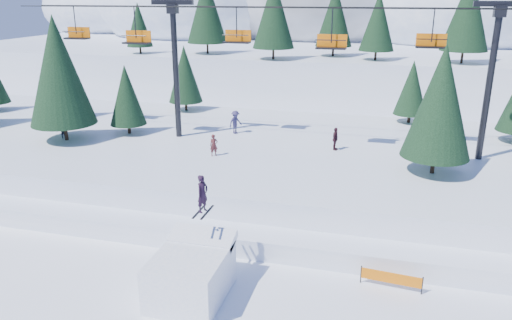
% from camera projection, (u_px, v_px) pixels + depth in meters
% --- Properties ---
extents(ground, '(160.00, 160.00, 0.00)m').
position_uv_depth(ground, '(209.00, 316.00, 21.48)').
color(ground, white).
rests_on(ground, ground).
extents(mid_shelf, '(70.00, 22.00, 2.50)m').
position_uv_depth(mid_shelf, '(291.00, 160.00, 37.58)').
color(mid_shelf, white).
rests_on(mid_shelf, ground).
extents(berm, '(70.00, 6.00, 1.10)m').
position_uv_depth(berm, '(257.00, 225.00, 28.64)').
color(berm, white).
rests_on(berm, ground).
extents(mountain_ridge, '(119.00, 60.68, 26.46)m').
position_uv_depth(mountain_ridge, '(324.00, 15.00, 86.89)').
color(mountain_ridge, white).
rests_on(mountain_ridge, ground).
extents(jump_kicker, '(3.13, 4.36, 5.36)m').
position_uv_depth(jump_kicker, '(191.00, 272.00, 22.60)').
color(jump_kicker, white).
rests_on(jump_kicker, ground).
extents(chairlift, '(46.00, 3.21, 10.28)m').
position_uv_depth(chairlift, '(310.00, 52.00, 34.78)').
color(chairlift, black).
rests_on(chairlift, mid_shelf).
extents(conifer_stand, '(60.82, 17.19, 10.18)m').
position_uv_depth(conifer_stand, '(344.00, 84.00, 34.96)').
color(conifer_stand, black).
rests_on(conifer_stand, mid_shelf).
extents(distant_skiers, '(21.44, 6.99, 1.86)m').
position_uv_depth(distant_skiers, '(219.00, 129.00, 38.22)').
color(distant_skiers, '#4F2122').
rests_on(distant_skiers, mid_shelf).
extents(banner_near, '(2.85, 0.34, 0.90)m').
position_uv_depth(banner_near, '(391.00, 278.00, 23.34)').
color(banner_near, black).
rests_on(banner_near, ground).
extents(banner_far, '(2.85, 0.32, 0.90)m').
position_uv_depth(banner_far, '(488.00, 278.00, 23.36)').
color(banner_far, black).
rests_on(banner_far, ground).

